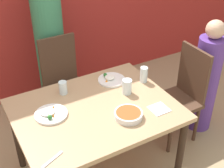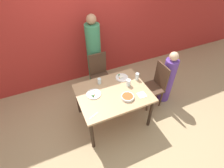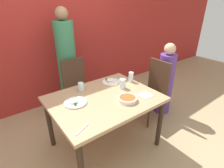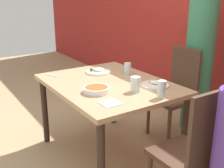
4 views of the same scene
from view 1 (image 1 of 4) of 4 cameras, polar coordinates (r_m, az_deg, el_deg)
name	(u,v)px [view 1 (image 1 of 4)]	position (r m, az deg, el deg)	size (l,w,h in m)	color
dining_table	(95,116)	(2.52, -3.07, -5.93)	(1.26, 0.98, 0.74)	tan
chair_adult_spot	(64,81)	(3.25, -8.79, 0.51)	(0.40, 0.40, 0.97)	#4C3323
chair_child_spot	(182,93)	(3.10, 12.70, -1.68)	(0.40, 0.40, 0.97)	#4C3323
person_adult	(50,44)	(3.38, -11.26, 7.12)	(0.31, 0.31, 1.71)	#387F56
person_child	(205,81)	(3.26, 16.70, 0.46)	(0.26, 0.26, 1.21)	#5B3893
bowl_curry	(128,115)	(2.36, 3.02, -5.60)	(0.22, 0.22, 0.05)	white
plate_rice_adult	(50,114)	(2.43, -11.19, -5.38)	(0.25, 0.25, 0.05)	white
plate_rice_child	(111,79)	(2.79, -0.18, 0.87)	(0.24, 0.24, 0.05)	white
glass_water_tall	(127,87)	(2.60, 2.76, -0.49)	(0.08, 0.08, 0.13)	silver
glass_water_short	(144,75)	(2.76, 5.83, 1.73)	(0.07, 0.07, 0.14)	silver
glass_water_center	(63,88)	(2.63, -8.95, -0.67)	(0.07, 0.07, 0.11)	silver
napkin_folded	(159,109)	(2.48, 8.59, -4.53)	(0.14, 0.14, 0.01)	white
fork_steel	(52,160)	(2.09, -10.87, -13.42)	(0.17, 0.09, 0.01)	silver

